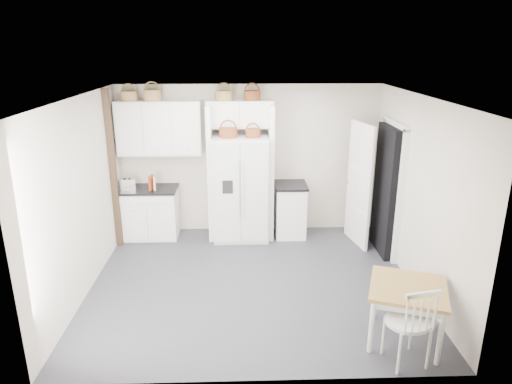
{
  "coord_description": "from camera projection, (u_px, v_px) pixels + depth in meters",
  "views": [
    {
      "loc": [
        -0.14,
        -5.78,
        3.24
      ],
      "look_at": [
        0.07,
        0.4,
        1.22
      ],
      "focal_mm": 32.0,
      "sensor_mm": 36.0,
      "label": 1
    }
  ],
  "objects": [
    {
      "name": "trim_post",
      "position": [
        113.0,
        171.0,
        7.31
      ],
      "size": [
        0.09,
        0.09,
        2.6
      ],
      "primitive_type": "cube",
      "color": "#382517",
      "rests_on": "floor"
    },
    {
      "name": "cookbook_red",
      "position": [
        151.0,
        183.0,
        7.67
      ],
      "size": [
        0.07,
        0.17,
        0.25
      ],
      "primitive_type": "cube",
      "rotation": [
        0.0,
        0.0,
        -0.2
      ],
      "color": "#A03316",
      "rests_on": "counter_left"
    },
    {
      "name": "basket_bridge_a",
      "position": [
        224.0,
        96.0,
        7.47
      ],
      "size": [
        0.28,
        0.28,
        0.16
      ],
      "primitive_type": "cylinder",
      "color": "olive",
      "rests_on": "bridge_cabinet"
    },
    {
      "name": "bridge_cabinet",
      "position": [
        240.0,
        114.0,
        7.58
      ],
      "size": [
        1.12,
        0.34,
        0.45
      ],
      "primitive_type": "cube",
      "color": "white",
      "rests_on": "wall_back"
    },
    {
      "name": "counter_right",
      "position": [
        291.0,
        185.0,
        7.85
      ],
      "size": [
        0.55,
        0.65,
        0.04
      ],
      "primitive_type": "cube",
      "color": "black",
      "rests_on": "base_cab_right"
    },
    {
      "name": "refrigerator",
      "position": [
        241.0,
        188.0,
        7.78
      ],
      "size": [
        0.92,
        0.74,
        1.79
      ],
      "primitive_type": "cube",
      "color": "silver",
      "rests_on": "floor"
    },
    {
      "name": "wall_left",
      "position": [
        82.0,
        198.0,
        6.03
      ],
      "size": [
        0.0,
        4.0,
        4.0
      ],
      "primitive_type": "plane",
      "rotation": [
        1.57,
        0.0,
        1.57
      ],
      "color": "beige",
      "rests_on": "floor"
    },
    {
      "name": "windsor_chair",
      "position": [
        408.0,
        321.0,
        4.73
      ],
      "size": [
        0.56,
        0.52,
        0.98
      ],
      "primitive_type": "cube",
      "rotation": [
        0.0,
        0.0,
        0.2
      ],
      "color": "white",
      "rests_on": "floor"
    },
    {
      "name": "wall_back",
      "position": [
        249.0,
        160.0,
        8.0
      ],
      "size": [
        4.5,
        0.0,
        4.5
      ],
      "primitive_type": "plane",
      "rotation": [
        1.57,
        0.0,
        0.0
      ],
      "color": "beige",
      "rests_on": "floor"
    },
    {
      "name": "basket_bridge_b",
      "position": [
        252.0,
        95.0,
        7.49
      ],
      "size": [
        0.27,
        0.27,
        0.16
      ],
      "primitive_type": "cylinder",
      "color": "maroon",
      "rests_on": "bridge_cabinet"
    },
    {
      "name": "base_cab_left",
      "position": [
        151.0,
        214.0,
        7.93
      ],
      "size": [
        0.92,
        0.58,
        0.85
      ],
      "primitive_type": "cube",
      "color": "white",
      "rests_on": "floor"
    },
    {
      "name": "cookbook_cream",
      "position": [
        154.0,
        183.0,
        7.68
      ],
      "size": [
        0.06,
        0.15,
        0.23
      ],
      "primitive_type": "cube",
      "rotation": [
        0.0,
        0.0,
        0.21
      ],
      "color": "beige",
      "rests_on": "counter_left"
    },
    {
      "name": "door_slab",
      "position": [
        359.0,
        185.0,
        7.51
      ],
      "size": [
        0.21,
        0.79,
        2.05
      ],
      "primitive_type": "cube",
      "rotation": [
        0.0,
        0.0,
        -1.36
      ],
      "color": "white",
      "rests_on": "floor"
    },
    {
      "name": "doorway_void",
      "position": [
        387.0,
        191.0,
        7.2
      ],
      "size": [
        0.18,
        0.85,
        2.05
      ],
      "primitive_type": "cube",
      "color": "black",
      "rests_on": "floor"
    },
    {
      "name": "upper_cabinet",
      "position": [
        159.0,
        128.0,
        7.6
      ],
      "size": [
        1.4,
        0.34,
        0.9
      ],
      "primitive_type": "cube",
      "color": "white",
      "rests_on": "wall_back"
    },
    {
      "name": "basket_upper_a",
      "position": [
        129.0,
        96.0,
        7.43
      ],
      "size": [
        0.27,
        0.27,
        0.15
      ],
      "primitive_type": "cylinder",
      "color": "olive",
      "rests_on": "upper_cabinet"
    },
    {
      "name": "fridge_panel_right",
      "position": [
        271.0,
        172.0,
        7.77
      ],
      "size": [
        0.08,
        0.6,
        2.3
      ],
      "primitive_type": "cube",
      "color": "white",
      "rests_on": "floor"
    },
    {
      "name": "dining_table",
      "position": [
        405.0,
        313.0,
        5.15
      ],
      "size": [
        1.04,
        1.04,
        0.68
      ],
      "primitive_type": "cube",
      "rotation": [
        0.0,
        0.0,
        -0.34
      ],
      "color": "olive",
      "rests_on": "floor"
    },
    {
      "name": "fridge_panel_left",
      "position": [
        211.0,
        173.0,
        7.74
      ],
      "size": [
        0.08,
        0.6,
        2.3
      ],
      "primitive_type": "cube",
      "color": "white",
      "rests_on": "floor"
    },
    {
      "name": "toaster",
      "position": [
        127.0,
        184.0,
        7.68
      ],
      "size": [
        0.29,
        0.19,
        0.19
      ],
      "primitive_type": "cube",
      "rotation": [
        0.0,
        0.0,
        0.11
      ],
      "color": "silver",
      "rests_on": "counter_left"
    },
    {
      "name": "base_cab_right",
      "position": [
        290.0,
        211.0,
        8.0
      ],
      "size": [
        0.51,
        0.61,
        0.9
      ],
      "primitive_type": "cube",
      "color": "white",
      "rests_on": "floor"
    },
    {
      "name": "counter_left",
      "position": [
        149.0,
        189.0,
        7.79
      ],
      "size": [
        0.96,
        0.62,
        0.04
      ],
      "primitive_type": "cube",
      "color": "black",
      "rests_on": "base_cab_left"
    },
    {
      "name": "basket_fridge_a",
      "position": [
        228.0,
        133.0,
        7.38
      ],
      "size": [
        0.29,
        0.29,
        0.16
      ],
      "primitive_type": "cylinder",
      "color": "maroon",
      "rests_on": "refrigerator"
    },
    {
      "name": "floor",
      "position": [
        252.0,
        282.0,
        6.5
      ],
      "size": [
        4.5,
        4.5,
        0.0
      ],
      "primitive_type": "plane",
      "color": "#35353D",
      "rests_on": "ground"
    },
    {
      "name": "basket_upper_b",
      "position": [
        152.0,
        95.0,
        7.43
      ],
      "size": [
        0.3,
        0.3,
        0.17
      ],
      "primitive_type": "cylinder",
      "color": "olive",
      "rests_on": "upper_cabinet"
    },
    {
      "name": "basket_fridge_b",
      "position": [
        253.0,
        134.0,
        7.4
      ],
      "size": [
        0.24,
        0.24,
        0.13
      ],
      "primitive_type": "cylinder",
      "color": "maroon",
      "rests_on": "refrigerator"
    },
    {
      "name": "wall_right",
      "position": [
        418.0,
        194.0,
        6.17
      ],
      "size": [
        0.0,
        4.0,
        4.0
      ],
      "primitive_type": "plane",
      "rotation": [
        1.57,
        0.0,
        -1.57
      ],
      "color": "beige",
      "rests_on": "floor"
    },
    {
      "name": "ceiling",
      "position": [
        252.0,
        97.0,
        5.69
      ],
      "size": [
        4.5,
        4.5,
        0.0
      ],
      "primitive_type": "plane",
      "color": "white",
      "rests_on": "wall_back"
    }
  ]
}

